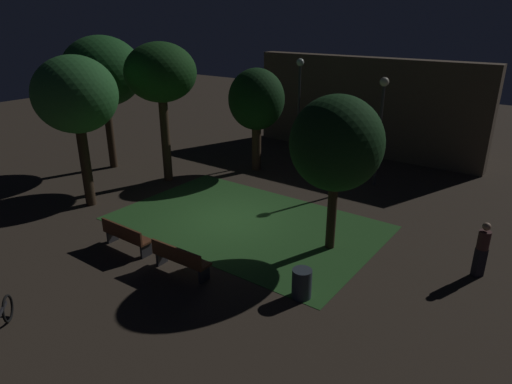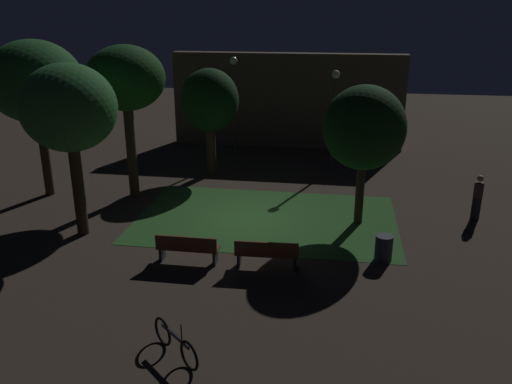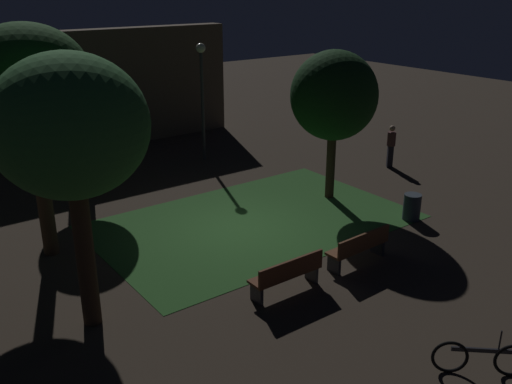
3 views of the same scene
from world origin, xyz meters
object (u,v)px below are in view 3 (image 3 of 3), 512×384
Objects in this scene: lamp_post_path_center at (202,82)px; lamp_post_plaza_east at (62,84)px; bench_near_trees at (287,274)px; tree_tall_center at (77,99)px; tree_back_left at (27,78)px; tree_back_right at (70,129)px; bench_back_row at (359,246)px; pedestrian at (391,145)px; trash_bin at (412,207)px; tree_near_wall at (334,96)px; bicycle at (481,358)px.

lamp_post_path_center is 0.93× the size of lamp_post_plaza_east.
bench_near_trees is at bearing -85.63° from lamp_post_plaza_east.
tree_back_left is (-2.27, -3.43, 1.30)m from tree_tall_center.
lamp_post_plaza_east is (0.49, 2.82, 0.05)m from tree_tall_center.
tree_tall_center is at bearing 69.85° from tree_back_right.
pedestrian reaches higher than bench_back_row.
tree_near_wall is at bearing 103.14° from trash_bin.
tree_back_right reaches higher than bicycle.
tree_back_right is at bearing 159.48° from bench_near_trees.
tree_back_right is 1.23× the size of lamp_post_path_center.
bench_near_trees and bench_back_row have the same top height.
tree_tall_center is 0.80× the size of tree_back_left.
lamp_post_path_center is (7.54, 4.68, -1.46)m from tree_back_left.
bench_back_row is at bearing -99.19° from lamp_post_path_center.
tree_near_wall is 0.98× the size of lamp_post_plaza_east.
tree_near_wall is 0.86× the size of tree_back_right.
lamp_post_plaza_east is (-0.87, 11.42, 2.78)m from bench_near_trees.
bench_near_trees is at bearing -111.61° from lamp_post_path_center.
tree_back_left reaches higher than tree_tall_center.
bench_back_row is at bearing -41.00° from tree_back_left.
bicycle is (-1.36, -4.23, -0.14)m from bench_back_row.
tree_back_left reaches higher than lamp_post_path_center.
bench_back_row is 4.45m from bicycle.
lamp_post_path_center reaches higher than bench_back_row.
tree_back_left reaches higher than tree_back_right.
lamp_post_path_center is at bearing 99.89° from tree_near_wall.
trash_bin is (3.30, 1.03, -0.09)m from bench_back_row.
tree_back_left is 6.95m from lamp_post_plaza_east.
bench_near_trees is at bearing -169.62° from trash_bin.
tree_tall_center is 0.95× the size of lamp_post_plaza_east.
bicycle is at bearing -131.78° from pedestrian.
bicycle is at bearing -101.83° from lamp_post_path_center.
lamp_post_plaza_east is (-5.83, 7.60, -0.05)m from tree_near_wall.
bench_near_trees is 0.31× the size of tree_back_left.
lamp_post_path_center reaches higher than bicycle.
trash_bin is (9.58, -0.46, -3.71)m from tree_back_right.
tree_tall_center is at bearing 56.48° from tree_back_left.
lamp_post_plaza_east reaches higher than bench_back_row.
lamp_post_plaza_east reaches higher than pedestrian.
bicycle is at bearing -79.75° from tree_tall_center.
tree_back_left is at bearing 125.14° from bench_near_trees.
tree_near_wall is 1.05× the size of lamp_post_path_center.
bicycle is at bearing -107.76° from bench_back_row.
tree_tall_center reaches higher than pedestrian.
tree_tall_center reaches higher than bicycle.
tree_back_left is at bearing 139.00° from bench_back_row.
bicycle is (4.93, -5.72, -3.76)m from tree_back_right.
bench_back_row is at bearing -13.32° from tree_back_right.
bench_near_trees is at bearing -80.97° from tree_tall_center.
bench_near_trees is 4.34m from bicycle.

